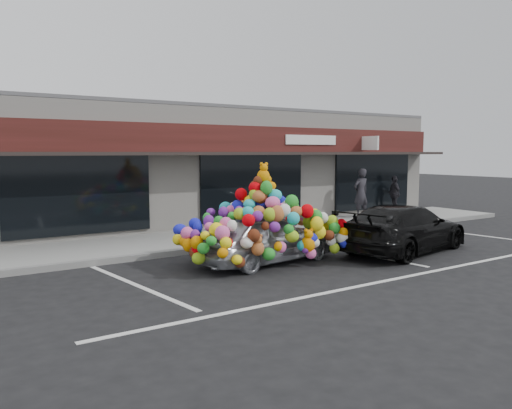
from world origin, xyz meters
TOP-DOWN VIEW (x-y plane):
  - ground at (0.00, 0.00)m, footprint 90.00×90.00m
  - shop_building at (0.00, 8.44)m, footprint 24.00×7.20m
  - sidewalk at (0.00, 4.00)m, footprint 26.00×3.00m
  - kerb at (0.00, 2.50)m, footprint 26.00×0.18m
  - parking_stripe_left at (-3.20, 0.20)m, footprint 0.73×4.37m
  - parking_stripe_mid at (2.80, 0.20)m, footprint 0.73×4.37m
  - parking_stripe_right at (8.20, 0.20)m, footprint 0.73×4.37m
  - lane_line at (2.00, -2.30)m, footprint 14.00×0.12m
  - toy_car at (0.14, 0.52)m, footprint 2.71×4.16m
  - black_sedan at (4.03, -0.44)m, footprint 2.67×4.75m
  - pedestrian_a at (7.45, 4.61)m, footprint 0.70×0.46m
  - pedestrian_c at (9.79, 5.00)m, footprint 0.98×0.70m

SIDE VIEW (x-z plane):
  - ground at x=0.00m, z-range 0.00..0.00m
  - parking_stripe_left at x=-3.20m, z-range 0.00..0.01m
  - parking_stripe_mid at x=2.80m, z-range 0.00..0.01m
  - parking_stripe_right at x=8.20m, z-range 0.00..0.01m
  - lane_line at x=2.00m, z-range 0.00..0.01m
  - sidewalk at x=0.00m, z-range 0.00..0.15m
  - kerb at x=0.00m, z-range -0.01..0.15m
  - black_sedan at x=4.03m, z-range 0.00..1.30m
  - toy_car at x=0.14m, z-range -0.37..1.93m
  - pedestrian_c at x=9.79m, z-range 0.15..1.70m
  - pedestrian_a at x=7.45m, z-range 0.15..2.06m
  - shop_building at x=0.00m, z-range 0.01..4.32m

